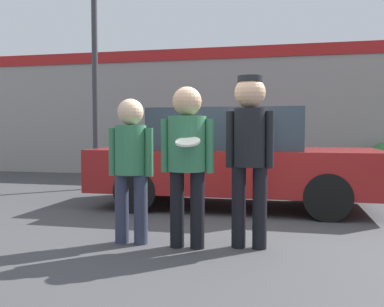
# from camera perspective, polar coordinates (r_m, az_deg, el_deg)

# --- Properties ---
(ground_plane) EXTENTS (56.00, 56.00, 0.00)m
(ground_plane) POSITION_cam_1_polar(r_m,az_deg,el_deg) (4.97, 4.84, -11.36)
(ground_plane) COLOR #3F3F42
(storefront_building) EXTENTS (24.00, 0.22, 3.40)m
(storefront_building) POSITION_cam_1_polar(r_m,az_deg,el_deg) (11.32, 9.41, 5.61)
(storefront_building) COLOR gray
(storefront_building) RESTS_ON ground
(person_left) EXTENTS (0.51, 0.34, 1.58)m
(person_left) POSITION_cam_1_polar(r_m,az_deg,el_deg) (4.70, -8.16, -0.75)
(person_left) COLOR #2D3347
(person_left) RESTS_ON ground
(person_middle_with_frisbee) EXTENTS (0.57, 0.59, 1.69)m
(person_middle_with_frisbee) POSITION_cam_1_polar(r_m,az_deg,el_deg) (4.47, -0.65, 0.32)
(person_middle_with_frisbee) COLOR black
(person_middle_with_frisbee) RESTS_ON ground
(person_right) EXTENTS (0.50, 0.33, 1.80)m
(person_right) POSITION_cam_1_polar(r_m,az_deg,el_deg) (4.49, 7.69, 1.23)
(person_right) COLOR black
(person_right) RESTS_ON ground
(parked_car_near) EXTENTS (4.45, 1.87, 1.58)m
(parked_car_near) POSITION_cam_1_polar(r_m,az_deg,el_deg) (6.94, 5.46, -0.65)
(parked_car_near) COLOR maroon
(parked_car_near) RESTS_ON ground
(street_lamp) EXTENTS (1.52, 0.35, 5.82)m
(street_lamp) POSITION_cam_1_polar(r_m,az_deg,el_deg) (9.41, -11.32, 17.61)
(street_lamp) COLOR #38383D
(street_lamp) RESTS_ON ground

